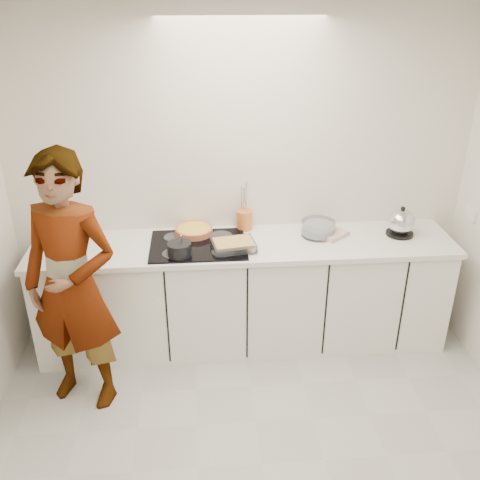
{
  "coord_description": "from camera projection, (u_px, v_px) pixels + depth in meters",
  "views": [
    {
      "loc": [
        -0.32,
        -2.36,
        2.73
      ],
      "look_at": [
        -0.05,
        1.05,
        1.05
      ],
      "focal_mm": 40.0,
      "sensor_mm": 36.0,
      "label": 1
    }
  ],
  "objects": [
    {
      "name": "tart_dish",
      "position": [
        194.0,
        230.0,
        4.19
      ],
      "size": [
        0.32,
        0.32,
        0.05
      ],
      "color": "#C26241",
      "rests_on": "hob"
    },
    {
      "name": "base_cabinets",
      "position": [
        244.0,
        296.0,
        4.29
      ],
      "size": [
        3.2,
        0.58,
        0.87
      ],
      "primitive_type": "cube",
      "color": "white",
      "rests_on": "floor"
    },
    {
      "name": "hob",
      "position": [
        198.0,
        245.0,
        4.03
      ],
      "size": [
        0.72,
        0.54,
        0.01
      ],
      "primitive_type": "cube",
      "color": "black",
      "rests_on": "countertop"
    },
    {
      "name": "baking_dish",
      "position": [
        233.0,
        245.0,
        3.95
      ],
      "size": [
        0.34,
        0.27,
        0.06
      ],
      "color": "silver",
      "rests_on": "hob"
    },
    {
      "name": "mixing_bowl",
      "position": [
        318.0,
        229.0,
        4.18
      ],
      "size": [
        0.32,
        0.32,
        0.12
      ],
      "color": "silver",
      "rests_on": "countertop"
    },
    {
      "name": "saucepan",
      "position": [
        179.0,
        249.0,
        3.85
      ],
      "size": [
        0.22,
        0.22,
        0.17
      ],
      "color": "black",
      "rests_on": "hob"
    },
    {
      "name": "floor",
      "position": [
        261.0,
        464.0,
        3.34
      ],
      "size": [
        3.6,
        3.2,
        0.0
      ],
      "primitive_type": "cube",
      "color": "#BBBAB5",
      "rests_on": "ground"
    },
    {
      "name": "utensil_crock",
      "position": [
        244.0,
        220.0,
        4.28
      ],
      "size": [
        0.16,
        0.16,
        0.16
      ],
      "primitive_type": "cylinder",
      "rotation": [
        0.0,
        0.0,
        0.29
      ],
      "color": "#CE6E2E",
      "rests_on": "countertop"
    },
    {
      "name": "cook",
      "position": [
        72.0,
        286.0,
        3.5
      ],
      "size": [
        0.77,
        0.63,
        1.83
      ],
      "primitive_type": "imported",
      "rotation": [
        0.0,
        0.0,
        -0.33
      ],
      "color": "white",
      "rests_on": "floor"
    },
    {
      "name": "tea_towel",
      "position": [
        333.0,
        234.0,
        4.18
      ],
      "size": [
        0.28,
        0.27,
        0.04
      ],
      "primitive_type": "cube",
      "rotation": [
        0.0,
        0.0,
        0.67
      ],
      "color": "white",
      "rests_on": "countertop"
    },
    {
      "name": "ceiling",
      "position": [
        272.0,
        13.0,
        2.19
      ],
      "size": [
        3.6,
        3.2,
        0.0
      ],
      "primitive_type": "cube",
      "color": "white",
      "rests_on": "wall_back"
    },
    {
      "name": "countertop",
      "position": [
        244.0,
        245.0,
        4.09
      ],
      "size": [
        3.24,
        0.64,
        0.04
      ],
      "primitive_type": "cube",
      "color": "white",
      "rests_on": "base_cabinets"
    },
    {
      "name": "kettle",
      "position": [
        401.0,
        223.0,
        4.17
      ],
      "size": [
        0.22,
        0.22,
        0.24
      ],
      "color": "black",
      "rests_on": "countertop"
    },
    {
      "name": "wall_back",
      "position": [
        241.0,
        180.0,
        4.19
      ],
      "size": [
        3.6,
        0.0,
        2.6
      ],
      "primitive_type": "cube",
      "color": "silver",
      "rests_on": "ground"
    }
  ]
}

